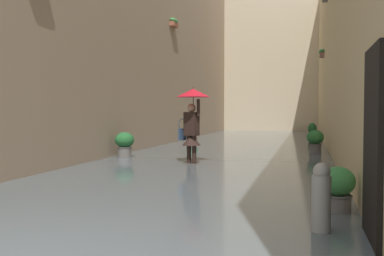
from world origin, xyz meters
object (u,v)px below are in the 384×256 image
Objects in this scene: potted_plant_far_left at (312,130)px; potted_plant_near_right at (192,132)px; potted_plant_near_left at (338,189)px; potted_plant_mid_right at (125,144)px; person_wading at (192,113)px; potted_plant_mid_left at (315,141)px; mooring_bollard at (321,201)px.

potted_plant_far_left is 1.12× the size of potted_plant_near_right.
potted_plant_near_right is at bearing -66.91° from potted_plant_near_left.
potted_plant_near_left is at bearing 135.46° from potted_plant_mid_right.
person_wading is 2.46× the size of potted_plant_far_left.
person_wading reaches higher than potted_plant_far_left.
potted_plant_near_right is (2.36, -8.76, -0.99)m from person_wading.
potted_plant_far_left is at bearing -89.92° from potted_plant_mid_left.
potted_plant_mid_left is 8.57m from potted_plant_near_left.
potted_plant_near_left is at bearing 125.73° from person_wading.
potted_plant_mid_right is at bearing 27.04° from potted_plant_mid_left.
potted_plant_mid_left is at bearing 90.08° from potted_plant_far_left.
potted_plant_mid_left is at bearing -90.57° from mooring_bollard.
potted_plant_mid_right is 7.78m from potted_plant_near_right.
potted_plant_mid_left is 7.43m from potted_plant_near_right.
person_wading is 2.40× the size of mooring_bollard.
potted_plant_far_left is (-3.21, -11.87, -0.96)m from person_wading.
potted_plant_near_left is (-0.17, 16.58, -0.09)m from potted_plant_far_left.
mooring_bollard is (-5.53, 6.79, -0.04)m from potted_plant_mid_right.
potted_plant_mid_right is at bearing -22.32° from person_wading.
mooring_bollard is (-3.13, 5.81, -0.99)m from person_wading.
potted_plant_mid_left is 1.00× the size of potted_plant_mid_right.
potted_plant_mid_left reaches higher than potted_plant_near_left.
potted_plant_mid_right is 0.94× the size of mooring_bollard.
potted_plant_mid_right is at bearing -44.54° from potted_plant_near_left.
person_wading is 5.12m from potted_plant_mid_left.
person_wading is 2.76m from potted_plant_mid_right.
potted_plant_near_right is 0.87× the size of mooring_bollard.
mooring_bollard reaches higher than potted_plant_mid_right.
person_wading is 2.75× the size of potted_plant_near_right.
potted_plant_near_right is at bearing -74.95° from person_wading.
potted_plant_mid_left is 1.08× the size of potted_plant_near_right.
potted_plant_far_left is 17.68m from mooring_bollard.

